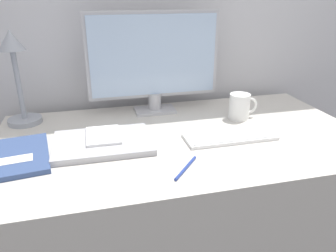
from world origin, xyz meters
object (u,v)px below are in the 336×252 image
coffee_mug (240,106)px  keyboard (230,136)px  monitor (154,60)px  ereader (103,135)px  laptop (103,143)px  pen (186,168)px  desk_lamp (16,70)px  notebook (17,156)px

coffee_mug → keyboard: bearing=-124.3°
monitor → ereader: bearing=-132.3°
laptop → coffee_mug: coffee_mug is taller
monitor → pen: bearing=-91.6°
monitor → coffee_mug: 0.40m
desk_lamp → monitor: bearing=0.5°
monitor → coffee_mug: (0.32, -0.17, -0.17)m
laptop → desk_lamp: (-0.29, 0.28, 0.20)m
laptop → ereader: 0.03m
laptop → desk_lamp: desk_lamp is taller
coffee_mug → pen: size_ratio=1.03×
keyboard → ereader: ereader is taller
ereader → monitor: bearing=47.7°
notebook → pen: size_ratio=2.52×
desk_lamp → notebook: (0.02, -0.31, -0.21)m
laptop → ereader: size_ratio=2.10×
monitor → notebook: 0.64m
notebook → coffee_mug: 0.85m
desk_lamp → ereader: bearing=-41.3°
monitor → ereader: size_ratio=3.48×
pen → desk_lamp: bearing=135.5°
keyboard → coffee_mug: size_ratio=2.70×
ereader → desk_lamp: size_ratio=0.44×
pen → laptop: bearing=135.8°
keyboard → laptop: laptop is taller
laptop → coffee_mug: bearing=12.2°
monitor → ereader: (-0.24, -0.26, -0.20)m
notebook → coffee_mug: coffee_mug is taller
pen → monitor: bearing=88.4°
monitor → desk_lamp: bearing=-179.5°
ereader → coffee_mug: size_ratio=1.30×
keyboard → laptop: 0.45m
keyboard → pen: (-0.22, -0.17, -0.00)m
monitor → laptop: 0.43m
monitor → laptop: (-0.24, -0.29, -0.21)m
monitor → laptop: bearing=-129.9°
monitor → desk_lamp: (-0.53, -0.00, -0.01)m
keyboard → ereader: bearing=169.9°
pen → keyboard: bearing=38.2°
pen → coffee_mug: bearing=45.7°
desk_lamp → pen: (0.52, -0.51, -0.21)m
laptop → desk_lamp: 0.45m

